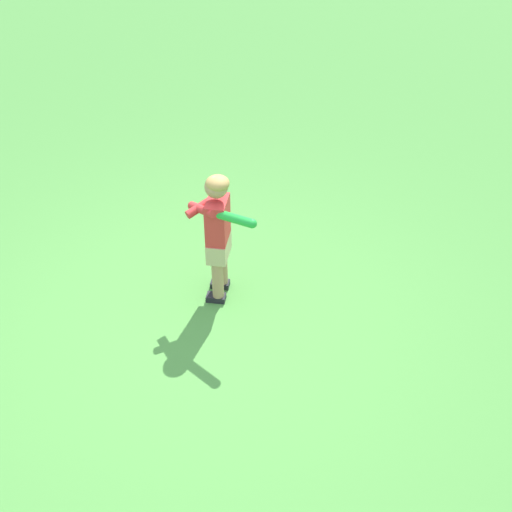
% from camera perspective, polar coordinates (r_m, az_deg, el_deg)
% --- Properties ---
extents(ground_plane, '(40.00, 40.00, 0.00)m').
position_cam_1_polar(ground_plane, '(5.09, -4.14, -6.11)').
color(ground_plane, '#519942').
extents(child_batter, '(0.37, 0.61, 1.08)m').
position_cam_1_polar(child_batter, '(4.97, -3.27, 2.46)').
color(child_batter, '#232328').
rests_on(child_batter, ground).
extents(play_ball_midfield, '(0.09, 0.09, 0.09)m').
position_cam_1_polar(play_ball_midfield, '(6.38, -4.02, 4.55)').
color(play_ball_midfield, red).
rests_on(play_ball_midfield, ground).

